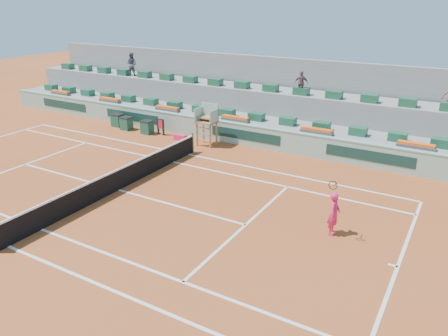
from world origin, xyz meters
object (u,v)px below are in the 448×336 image
at_px(player_bag, 180,137).
at_px(drink_cooler_a, 147,127).
at_px(tennis_player, 334,213).
at_px(umpire_chair, 207,119).

bearing_deg(player_bag, drink_cooler_a, 178.57).
bearing_deg(tennis_player, player_bag, 150.66).
distance_m(player_bag, drink_cooler_a, 2.61).
bearing_deg(drink_cooler_a, tennis_player, -24.79).
bearing_deg(player_bag, tennis_player, -29.34).
height_order(player_bag, drink_cooler_a, drink_cooler_a).
relative_size(umpire_chair, drink_cooler_a, 2.86).
distance_m(umpire_chair, tennis_player, 11.46).
bearing_deg(drink_cooler_a, player_bag, -1.43).
height_order(player_bag, umpire_chair, umpire_chair).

